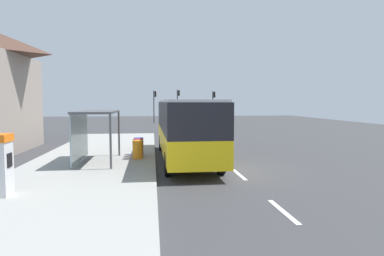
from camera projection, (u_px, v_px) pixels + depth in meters
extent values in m
cube|color=#38383A|center=(193.00, 138.00, 29.58)|extent=(56.00, 92.00, 0.04)
cube|color=#999993|center=(92.00, 163.00, 16.95)|extent=(6.20, 30.00, 0.18)
cube|color=silver|center=(283.00, 211.00, 9.79)|extent=(0.16, 2.20, 0.01)
cube|color=silver|center=(239.00, 174.00, 14.75)|extent=(0.16, 2.20, 0.01)
cube|color=silver|center=(217.00, 156.00, 19.70)|extent=(0.16, 2.20, 0.01)
cube|color=silver|center=(204.00, 145.00, 24.65)|extent=(0.16, 2.20, 0.01)
cube|color=silver|center=(196.00, 138.00, 29.61)|extent=(0.16, 2.20, 0.01)
cube|color=silver|center=(189.00, 133.00, 34.56)|extent=(0.16, 2.20, 0.01)
cube|color=silver|center=(185.00, 129.00, 39.51)|extent=(0.16, 2.20, 0.01)
cube|color=silver|center=(181.00, 126.00, 44.46)|extent=(0.16, 2.20, 0.01)
cube|color=yellow|center=(185.00, 140.00, 18.24)|extent=(2.61, 11.03, 1.15)
cube|color=black|center=(185.00, 116.00, 18.14)|extent=(2.61, 11.03, 1.45)
cube|color=silver|center=(185.00, 101.00, 18.08)|extent=(2.49, 10.80, 0.12)
cube|color=black|center=(177.00, 114.00, 23.53)|extent=(2.30, 0.14, 1.22)
cube|color=black|center=(163.00, 118.00, 17.50)|extent=(0.17, 8.58, 1.10)
cylinder|color=black|center=(161.00, 143.00, 22.00)|extent=(0.29, 1.00, 1.00)
cylinder|color=black|center=(196.00, 142.00, 22.28)|extent=(0.29, 1.00, 1.00)
cylinder|color=black|center=(168.00, 164.00, 14.48)|extent=(0.29, 1.00, 1.00)
cylinder|color=black|center=(221.00, 163.00, 14.76)|extent=(0.29, 1.00, 1.00)
cube|color=silver|center=(203.00, 118.00, 38.47)|extent=(2.02, 5.21, 1.96)
cube|color=black|center=(203.00, 115.00, 38.44)|extent=(2.05, 3.13, 0.44)
cylinder|color=black|center=(214.00, 128.00, 36.66)|extent=(0.22, 0.68, 0.68)
cylinder|color=black|center=(197.00, 128.00, 36.46)|extent=(0.22, 0.68, 0.68)
cylinder|color=black|center=(208.00, 125.00, 40.62)|extent=(0.22, 0.68, 0.68)
cylinder|color=black|center=(193.00, 125.00, 40.42)|extent=(0.22, 0.68, 0.68)
cube|color=#B7B7BC|center=(195.00, 120.00, 46.03)|extent=(2.00, 4.48, 0.60)
cube|color=black|center=(196.00, 116.00, 45.79)|extent=(1.69, 2.45, 0.60)
cylinder|color=black|center=(188.00, 122.00, 47.40)|extent=(0.23, 0.65, 0.64)
cylinder|color=black|center=(199.00, 122.00, 47.66)|extent=(0.23, 0.65, 0.64)
cylinder|color=black|center=(191.00, 123.00, 44.45)|extent=(0.23, 0.65, 0.64)
cylinder|color=black|center=(204.00, 123.00, 44.71)|extent=(0.23, 0.65, 0.64)
cube|color=black|center=(10.00, 160.00, 10.74)|extent=(0.03, 0.36, 0.44)
cylinder|color=orange|center=(138.00, 150.00, 17.74)|extent=(0.52, 0.52, 0.95)
cylinder|color=red|center=(138.00, 148.00, 18.43)|extent=(0.52, 0.52, 0.95)
cylinder|color=blue|center=(139.00, 146.00, 19.13)|extent=(0.52, 0.52, 0.95)
cylinder|color=#2D2D2D|center=(213.00, 107.00, 50.53)|extent=(0.14, 0.14, 4.65)
cube|color=black|center=(214.00, 95.00, 50.42)|extent=(0.24, 0.28, 0.84)
sphere|color=red|center=(215.00, 93.00, 50.41)|extent=(0.16, 0.16, 0.16)
sphere|color=#3C2C03|center=(215.00, 95.00, 50.43)|extent=(0.16, 0.16, 0.16)
sphere|color=black|center=(215.00, 97.00, 50.45)|extent=(0.16, 0.16, 0.16)
cylinder|color=#2D2D2D|center=(154.00, 107.00, 50.34)|extent=(0.14, 0.14, 4.74)
cube|color=black|center=(155.00, 94.00, 50.22)|extent=(0.24, 0.28, 0.84)
sphere|color=red|center=(156.00, 92.00, 50.21)|extent=(0.16, 0.16, 0.16)
sphere|color=#3C2C03|center=(156.00, 94.00, 50.23)|extent=(0.16, 0.16, 0.16)
sphere|color=black|center=(156.00, 96.00, 50.25)|extent=(0.16, 0.16, 0.16)
cylinder|color=#2D2D2D|center=(177.00, 106.00, 51.52)|extent=(0.14, 0.14, 4.90)
cube|color=black|center=(179.00, 93.00, 51.40)|extent=(0.24, 0.28, 0.84)
sphere|color=#360606|center=(180.00, 91.00, 51.39)|extent=(0.16, 0.16, 0.16)
sphere|color=#3C2C03|center=(180.00, 93.00, 51.41)|extent=(0.16, 0.16, 0.16)
sphere|color=green|center=(180.00, 95.00, 51.43)|extent=(0.16, 0.16, 0.16)
cube|color=#4C4C51|center=(97.00, 112.00, 16.68)|extent=(1.80, 4.00, 0.10)
cube|color=#8CA5B2|center=(80.00, 137.00, 16.67)|extent=(0.06, 3.80, 2.30)
cylinder|color=#4C4C51|center=(111.00, 141.00, 14.99)|extent=(0.10, 0.10, 2.44)
cylinder|color=#4C4C51|center=(119.00, 133.00, 18.75)|extent=(0.10, 0.10, 2.44)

